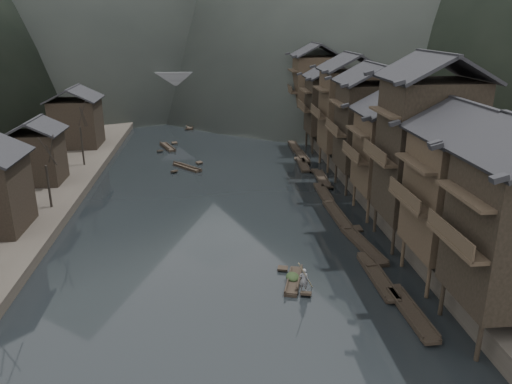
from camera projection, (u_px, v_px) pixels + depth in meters
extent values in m
plane|color=black|center=(226.00, 283.00, 37.54)|extent=(300.00, 300.00, 0.00)
cube|color=#2D2823|center=(440.00, 141.00, 77.97)|extent=(40.00, 200.00, 1.80)
cylinder|color=black|center=(479.00, 341.00, 28.57)|extent=(0.30, 0.30, 2.90)
cylinder|color=black|center=(442.00, 298.00, 33.09)|extent=(0.30, 0.30, 2.90)
cylinder|color=black|center=(482.00, 296.00, 33.33)|extent=(0.30, 0.30, 2.90)
cube|color=#30261B|center=(456.00, 242.00, 29.06)|extent=(1.20, 5.70, 0.25)
cylinder|color=#30261B|center=(428.00, 281.00, 35.16)|extent=(0.30, 0.30, 2.90)
cylinder|color=#30261B|center=(403.00, 252.00, 39.68)|extent=(0.30, 0.30, 2.90)
cylinder|color=#30261B|center=(466.00, 279.00, 35.40)|extent=(0.30, 0.30, 2.90)
cylinder|color=#30261B|center=(436.00, 250.00, 39.92)|extent=(0.30, 0.30, 2.90)
cube|color=#30261B|center=(465.00, 194.00, 35.88)|extent=(7.00, 6.00, 8.56)
cube|color=#30261B|center=(410.00, 201.00, 35.67)|extent=(1.20, 5.70, 0.25)
cylinder|color=black|center=(393.00, 240.00, 41.75)|extent=(0.30, 0.30, 2.90)
cylinder|color=black|center=(375.00, 219.00, 46.27)|extent=(0.30, 0.30, 2.90)
cylinder|color=black|center=(425.00, 239.00, 41.99)|extent=(0.30, 0.30, 2.90)
cylinder|color=black|center=(404.00, 218.00, 46.51)|extent=(0.30, 0.30, 2.90)
cube|color=black|center=(427.00, 150.00, 41.98)|extent=(7.00, 6.00, 11.58)
cube|color=#30261B|center=(380.00, 158.00, 41.81)|extent=(1.20, 5.70, 0.25)
cylinder|color=#30261B|center=(368.00, 210.00, 48.34)|extent=(0.30, 0.30, 2.90)
cylinder|color=#30261B|center=(354.00, 194.00, 52.86)|extent=(0.30, 0.30, 2.90)
cylinder|color=#30261B|center=(395.00, 209.00, 48.58)|extent=(0.30, 0.30, 2.90)
cylinder|color=#30261B|center=(379.00, 193.00, 53.10)|extent=(0.30, 0.30, 2.90)
cube|color=#30261B|center=(395.00, 152.00, 49.21)|extent=(7.00, 6.00, 7.65)
cube|color=#30261B|center=(355.00, 157.00, 48.98)|extent=(1.20, 5.70, 0.25)
cylinder|color=black|center=(346.00, 185.00, 55.87)|extent=(0.30, 0.30, 2.90)
cylinder|color=black|center=(336.00, 172.00, 60.39)|extent=(0.30, 0.30, 2.90)
cylinder|color=black|center=(370.00, 184.00, 56.12)|extent=(0.30, 0.30, 2.90)
cylinder|color=black|center=(358.00, 172.00, 60.63)|extent=(0.30, 0.30, 2.90)
cube|color=black|center=(371.00, 126.00, 56.43)|extent=(7.00, 6.00, 9.56)
cube|color=#30261B|center=(336.00, 131.00, 56.23)|extent=(1.20, 5.70, 0.25)
cylinder|color=#30261B|center=(328.00, 163.00, 64.35)|extent=(0.30, 0.30, 2.90)
cylinder|color=#30261B|center=(320.00, 154.00, 68.87)|extent=(0.30, 0.30, 2.90)
cylinder|color=#30261B|center=(349.00, 163.00, 64.59)|extent=(0.30, 0.30, 2.90)
cylinder|color=#30261B|center=(339.00, 153.00, 69.11)|extent=(0.30, 0.30, 2.90)
cube|color=#30261B|center=(349.00, 110.00, 64.81)|extent=(7.00, 6.00, 10.11)
cube|color=#30261B|center=(319.00, 115.00, 64.63)|extent=(1.20, 5.70, 0.25)
cylinder|color=black|center=(312.00, 145.00, 73.76)|extent=(0.30, 0.30, 2.90)
cylinder|color=black|center=(306.00, 138.00, 78.28)|extent=(0.30, 0.30, 2.90)
cylinder|color=black|center=(331.00, 144.00, 74.00)|extent=(0.30, 0.30, 2.90)
cylinder|color=black|center=(324.00, 137.00, 78.52)|extent=(0.30, 0.30, 2.90)
cube|color=black|center=(331.00, 106.00, 74.55)|extent=(7.00, 6.00, 8.15)
cube|color=#30261B|center=(305.00, 109.00, 74.33)|extent=(1.20, 5.70, 0.25)
cylinder|color=#30261B|center=(298.00, 128.00, 85.06)|extent=(0.30, 0.30, 2.90)
cylinder|color=#30261B|center=(294.00, 123.00, 89.58)|extent=(0.30, 0.30, 2.90)
cylinder|color=#30261B|center=(314.00, 128.00, 85.30)|extent=(0.30, 0.30, 2.90)
cylinder|color=#30261B|center=(309.00, 123.00, 89.82)|extent=(0.30, 0.30, 2.90)
cube|color=#30261B|center=(315.00, 88.00, 85.48)|extent=(7.00, 6.00, 10.42)
cube|color=#30261B|center=(292.00, 91.00, 85.30)|extent=(1.20, 5.70, 0.25)
cube|color=black|center=(38.00, 156.00, 57.01)|extent=(5.00, 5.00, 5.80)
cube|color=black|center=(77.00, 121.00, 73.80)|extent=(6.50, 6.50, 6.80)
cylinder|color=black|center=(48.00, 184.00, 49.43)|extent=(0.24, 0.24, 4.35)
cylinder|color=black|center=(84.00, 144.00, 64.07)|extent=(0.24, 0.24, 4.95)
cube|color=black|center=(411.00, 313.00, 33.36)|extent=(1.29, 6.63, 0.30)
cube|color=black|center=(411.00, 311.00, 33.30)|extent=(1.34, 6.50, 0.10)
cube|color=black|center=(396.00, 288.00, 36.30)|extent=(0.96, 0.84, 0.34)
cube|color=black|center=(430.00, 340.00, 30.32)|extent=(0.96, 0.84, 0.34)
cube|color=black|center=(377.00, 277.00, 38.11)|extent=(1.12, 7.19, 0.30)
cube|color=black|center=(377.00, 275.00, 38.05)|extent=(1.18, 7.05, 0.10)
cube|color=black|center=(364.00, 255.00, 41.31)|extent=(0.94, 0.88, 0.36)
cube|color=black|center=(393.00, 299.00, 34.81)|extent=(0.94, 0.88, 0.36)
cube|color=black|center=(363.00, 246.00, 43.36)|extent=(2.12, 7.76, 0.30)
cube|color=black|center=(363.00, 244.00, 43.30)|extent=(2.15, 7.61, 0.10)
cube|color=black|center=(357.00, 228.00, 46.79)|extent=(1.05, 1.06, 0.37)
cube|color=black|center=(371.00, 264.00, 39.83)|extent=(1.05, 1.06, 0.37)
cube|color=black|center=(337.00, 215.00, 50.29)|extent=(1.27, 7.49, 0.30)
cube|color=black|center=(337.00, 213.00, 50.23)|extent=(1.32, 7.34, 0.10)
cube|color=black|center=(329.00, 201.00, 53.63)|extent=(0.96, 0.93, 0.36)
cube|color=black|center=(345.00, 227.00, 46.87)|extent=(0.96, 0.93, 0.36)
cube|color=black|center=(323.00, 194.00, 56.49)|extent=(1.22, 6.18, 0.30)
cube|color=black|center=(324.00, 192.00, 56.43)|extent=(1.27, 6.06, 0.10)
cube|color=black|center=(318.00, 184.00, 59.22)|extent=(0.95, 0.78, 0.33)
cube|color=black|center=(330.00, 201.00, 53.66)|extent=(0.95, 0.78, 0.33)
cube|color=black|center=(322.00, 179.00, 61.74)|extent=(1.41, 7.01, 0.30)
cube|color=black|center=(322.00, 178.00, 61.68)|extent=(1.46, 6.88, 0.10)
cube|color=black|center=(315.00, 170.00, 64.83)|extent=(0.97, 0.90, 0.35)
cube|color=black|center=(329.00, 186.00, 58.56)|extent=(0.97, 0.90, 0.35)
cube|color=black|center=(303.00, 165.00, 67.77)|extent=(1.48, 6.38, 0.30)
cube|color=black|center=(303.00, 164.00, 67.71)|extent=(1.53, 6.25, 0.10)
cube|color=black|center=(298.00, 158.00, 70.56)|extent=(0.98, 0.83, 0.33)
cube|color=black|center=(308.00, 170.00, 64.89)|extent=(0.98, 0.83, 0.33)
cube|color=black|center=(302.00, 157.00, 71.74)|extent=(1.18, 6.60, 0.30)
cube|color=black|center=(302.00, 156.00, 71.68)|extent=(1.23, 6.47, 0.10)
cube|color=black|center=(298.00, 150.00, 74.68)|extent=(0.94, 0.82, 0.34)
cube|color=black|center=(306.00, 162.00, 68.72)|extent=(0.94, 0.82, 0.34)
cube|color=black|center=(294.00, 147.00, 77.36)|extent=(1.24, 6.28, 0.30)
cube|color=black|center=(294.00, 146.00, 77.30)|extent=(1.30, 6.16, 0.10)
cube|color=black|center=(291.00, 142.00, 80.14)|extent=(0.95, 0.79, 0.33)
cube|color=black|center=(298.00, 151.00, 74.49)|extent=(0.95, 0.79, 0.33)
cube|color=black|center=(291.00, 137.00, 84.28)|extent=(1.79, 6.99, 0.30)
cube|color=black|center=(291.00, 136.00, 84.22)|extent=(1.83, 6.85, 0.10)
cube|color=black|center=(290.00, 132.00, 87.37)|extent=(1.02, 0.94, 0.35)
cube|color=black|center=(292.00, 140.00, 81.10)|extent=(1.02, 0.94, 0.35)
cube|color=black|center=(285.00, 129.00, 90.15)|extent=(1.75, 7.49, 0.30)
cube|color=black|center=(285.00, 128.00, 90.09)|extent=(1.79, 7.34, 0.10)
cube|color=black|center=(284.00, 124.00, 93.47)|extent=(1.01, 0.99, 0.36)
cube|color=black|center=(286.00, 132.00, 86.74)|extent=(1.01, 0.99, 0.36)
cube|color=black|center=(277.00, 124.00, 94.28)|extent=(1.20, 7.35, 0.30)
cube|color=black|center=(277.00, 123.00, 94.23)|extent=(1.26, 7.21, 0.10)
cube|color=black|center=(275.00, 120.00, 97.56)|extent=(0.95, 0.91, 0.36)
cube|color=black|center=(280.00, 127.00, 90.92)|extent=(0.95, 0.91, 0.36)
cube|color=black|center=(187.00, 167.00, 66.66)|extent=(4.07, 4.66, 0.30)
cube|color=black|center=(187.00, 166.00, 66.60)|extent=(4.05, 4.61, 0.10)
cube|color=black|center=(199.00, 162.00, 68.57)|extent=(1.07, 1.04, 0.31)
cube|color=black|center=(174.00, 171.00, 64.66)|extent=(1.07, 1.04, 0.31)
cube|color=black|center=(167.00, 147.00, 77.30)|extent=(2.87, 5.49, 0.30)
cube|color=black|center=(167.00, 146.00, 77.24)|extent=(2.88, 5.41, 0.10)
cube|color=black|center=(174.00, 142.00, 79.65)|extent=(1.04, 0.94, 0.31)
cube|color=black|center=(160.00, 150.00, 74.85)|extent=(1.04, 0.94, 0.31)
cube|color=black|center=(189.00, 127.00, 92.22)|extent=(1.57, 4.97, 0.30)
cube|color=black|center=(189.00, 126.00, 92.16)|extent=(1.61, 4.87, 0.10)
cube|color=black|center=(191.00, 123.00, 94.39)|extent=(0.92, 0.71, 0.30)
cube|color=black|center=(187.00, 128.00, 89.96)|extent=(0.92, 0.71, 0.30)
cube|color=#4C4C4F|center=(213.00, 80.00, 102.99)|extent=(40.00, 6.00, 1.60)
cube|color=#4C4C4F|center=(213.00, 74.00, 100.03)|extent=(40.00, 0.50, 1.00)
cube|color=#4C4C4F|center=(212.00, 72.00, 105.11)|extent=(40.00, 0.50, 1.00)
cube|color=#4C4C4F|center=(145.00, 100.00, 103.07)|extent=(3.20, 6.00, 6.40)
cube|color=#4C4C4F|center=(192.00, 99.00, 103.90)|extent=(3.20, 6.00, 6.40)
cube|color=#4C4C4F|center=(235.00, 99.00, 104.69)|extent=(3.20, 6.00, 6.40)
cube|color=#4C4C4F|center=(280.00, 98.00, 105.52)|extent=(3.20, 6.00, 6.40)
cube|color=black|center=(294.00, 281.00, 37.51)|extent=(2.05, 4.34, 0.30)
cube|color=black|center=(294.00, 279.00, 37.45)|extent=(2.07, 4.28, 0.10)
cube|color=black|center=(283.00, 268.00, 39.26)|extent=(0.90, 0.73, 0.28)
cube|color=black|center=(306.00, 292.00, 35.66)|extent=(0.90, 0.73, 0.28)
ellipsoid|color=black|center=(293.00, 273.00, 37.50)|extent=(1.02, 1.33, 0.61)
imported|color=#605F62|center=(304.00, 277.00, 35.70)|extent=(0.74, 0.59, 1.79)
cylinder|color=#8C7A51|center=(308.00, 244.00, 34.87)|extent=(1.68, 2.11, 3.39)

